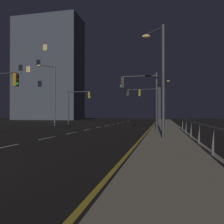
# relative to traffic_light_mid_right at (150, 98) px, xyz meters

# --- Properties ---
(ground_plane) EXTENTS (112.00, 112.00, 0.00)m
(ground_plane) POSITION_rel_traffic_light_mid_right_xyz_m (-5.38, -12.56, -3.89)
(ground_plane) COLOR black
(ground_plane) RESTS_ON ground
(sidewalk_right) EXTENTS (2.94, 77.00, 0.14)m
(sidewalk_right) POSITION_rel_traffic_light_mid_right_xyz_m (2.26, -12.56, -3.82)
(sidewalk_right) COLOR gray
(sidewalk_right) RESTS_ON ground
(lane_markings_center) EXTENTS (0.14, 50.00, 0.01)m
(lane_markings_center) POSITION_rel_traffic_light_mid_right_xyz_m (-5.38, -9.06, -3.89)
(lane_markings_center) COLOR silver
(lane_markings_center) RESTS_ON ground
(lane_edge_line) EXTENTS (0.14, 53.00, 0.01)m
(lane_edge_line) POSITION_rel_traffic_light_mid_right_xyz_m (0.54, -7.56, -3.89)
(lane_edge_line) COLOR gold
(lane_edge_line) RESTS_ON ground
(traffic_light_mid_right) EXTENTS (3.18, 0.53, 5.39)m
(traffic_light_mid_right) POSITION_rel_traffic_light_mid_right_xyz_m (0.00, 0.00, 0.00)
(traffic_light_mid_right) COLOR #4C4C51
(traffic_light_mid_right) RESTS_ON sidewalk_right
(traffic_light_far_right) EXTENTS (3.63, 0.35, 5.14)m
(traffic_light_far_right) POSITION_rel_traffic_light_mid_right_xyz_m (-10.54, -2.30, -0.28)
(traffic_light_far_right) COLOR #38383D
(traffic_light_far_right) RESTS_ON ground
(traffic_light_near_right) EXTENTS (5.26, 0.47, 5.49)m
(traffic_light_near_right) POSITION_rel_traffic_light_mid_right_xyz_m (-0.78, 1.09, 0.18)
(traffic_light_near_right) COLOR #4C4C51
(traffic_light_near_right) RESTS_ON sidewalk_right
(traffic_light_far_left) EXTENTS (3.19, 0.35, 4.87)m
(traffic_light_far_left) POSITION_rel_traffic_light_mid_right_xyz_m (-0.01, -15.18, -0.35)
(traffic_light_far_left) COLOR #38383D
(traffic_light_far_left) RESTS_ON sidewalk_right
(street_lamp_mid_block) EXTENTS (1.01, 1.85, 7.58)m
(street_lamp_mid_block) POSITION_rel_traffic_light_mid_right_xyz_m (2.37, 8.86, 0.79)
(street_lamp_mid_block) COLOR #2D3033
(street_lamp_mid_block) RESTS_ON sidewalk_right
(street_lamp_corner) EXTENTS (1.72, 1.97, 7.92)m
(street_lamp_corner) POSITION_rel_traffic_light_mid_right_xyz_m (-12.33, -7.14, 0.87)
(street_lamp_corner) COLOR #4C4C51
(street_lamp_corner) RESTS_ON ground
(street_lamp_across_street) EXTENTS (1.40, 1.30, 6.55)m
(street_lamp_across_street) POSITION_rel_traffic_light_mid_right_xyz_m (1.69, -20.89, 0.22)
(street_lamp_across_street) COLOR #38383D
(street_lamp_across_street) RESTS_ON sidewalk_right
(barrier_fence) EXTENTS (0.09, 18.72, 0.98)m
(barrier_fence) POSITION_rel_traffic_light_mid_right_xyz_m (3.58, -22.75, -3.01)
(barrier_fence) COLOR #59595E
(barrier_fence) RESTS_ON sidewalk_right
(building_distant) EXTENTS (17.77, 8.17, 27.13)m
(building_distant) POSITION_rel_traffic_light_mid_right_xyz_m (-28.17, 21.34, 9.67)
(building_distant) COLOR #3D424C
(building_distant) RESTS_ON ground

